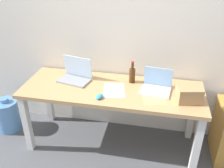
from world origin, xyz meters
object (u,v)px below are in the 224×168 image
(laptop_right, at_px, (156,86))
(cardboard_box, at_px, (189,94))
(water_cooler_jug, at_px, (8,115))
(desk, at_px, (112,96))
(beer_bottle, at_px, (132,75))
(laptop_left, at_px, (75,75))
(computer_mouse, at_px, (100,97))

(laptop_right, relative_size, cardboard_box, 1.43)
(cardboard_box, height_order, water_cooler_jug, cardboard_box)
(desk, bearing_deg, beer_bottle, 43.70)
(beer_bottle, bearing_deg, laptop_left, -173.08)
(laptop_left, xyz_separation_m, computer_mouse, (0.35, -0.32, -0.04))
(laptop_left, bearing_deg, water_cooler_jug, -173.64)
(laptop_left, bearing_deg, cardboard_box, -9.39)
(cardboard_box, bearing_deg, laptop_right, 154.98)
(computer_mouse, xyz_separation_m, cardboard_box, (0.84, 0.12, 0.06))
(desk, height_order, laptop_left, laptop_left)
(desk, distance_m, laptop_right, 0.48)
(desk, relative_size, laptop_right, 5.94)
(laptop_left, bearing_deg, beer_bottle, 6.92)
(beer_bottle, height_order, computer_mouse, beer_bottle)
(beer_bottle, bearing_deg, computer_mouse, -124.15)
(beer_bottle, bearing_deg, water_cooler_jug, -173.41)
(laptop_left, height_order, laptop_right, laptop_left)
(laptop_left, xyz_separation_m, water_cooler_jug, (-0.90, -0.10, -0.60))
(laptop_right, xyz_separation_m, water_cooler_jug, (-1.78, -0.05, -0.58))
(desk, distance_m, beer_bottle, 0.32)
(laptop_left, bearing_deg, computer_mouse, -41.93)
(beer_bottle, height_order, water_cooler_jug, beer_bottle)
(desk, relative_size, beer_bottle, 7.82)
(desk, xyz_separation_m, laptop_left, (-0.43, 0.10, 0.16))
(desk, bearing_deg, computer_mouse, -110.51)
(laptop_right, relative_size, computer_mouse, 3.20)
(water_cooler_jug, bearing_deg, computer_mouse, -9.89)
(desk, bearing_deg, cardboard_box, -7.13)
(water_cooler_jug, bearing_deg, laptop_right, 1.49)
(computer_mouse, bearing_deg, desk, 83.47)
(laptop_right, xyz_separation_m, computer_mouse, (-0.53, -0.26, -0.03))
(laptop_left, relative_size, laptop_right, 1.18)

